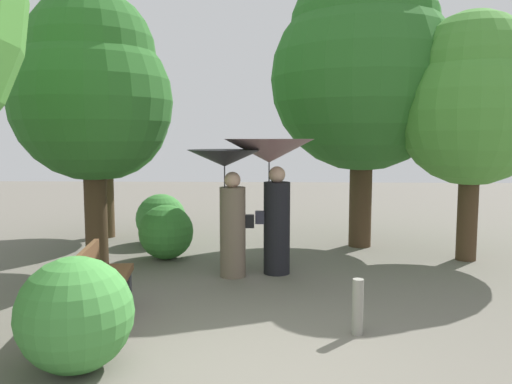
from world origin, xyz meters
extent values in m
plane|color=#6B665B|center=(0.00, 0.00, 0.00)|extent=(40.00, 40.00, 0.00)
cylinder|color=#6B5B4C|center=(-0.34, 3.39, 0.69)|extent=(0.39, 0.39, 1.38)
sphere|color=tan|center=(-0.34, 3.39, 1.49)|extent=(0.25, 0.25, 0.25)
cylinder|color=#333338|center=(-0.45, 3.37, 1.30)|extent=(0.02, 0.02, 0.79)
cone|color=black|center=(-0.45, 3.37, 1.82)|extent=(1.13, 1.13, 0.25)
cube|color=black|center=(-0.08, 3.42, 0.85)|extent=(0.14, 0.10, 0.20)
cylinder|color=black|center=(0.34, 3.59, 0.72)|extent=(0.41, 0.41, 1.44)
sphere|color=tan|center=(0.34, 3.59, 1.55)|extent=(0.26, 0.26, 0.26)
cylinder|color=#333338|center=(0.21, 3.57, 1.34)|extent=(0.02, 0.02, 0.80)
cone|color=gray|center=(0.21, 3.57, 1.92)|extent=(1.39, 1.39, 0.36)
cube|color=#333342|center=(0.07, 3.56, 0.89)|extent=(0.14, 0.10, 0.20)
cylinder|color=#38383D|center=(-1.38, 0.75, 0.22)|extent=(0.06, 0.06, 0.44)
cylinder|color=#38383D|center=(-1.72, 0.70, 0.22)|extent=(0.06, 0.06, 0.44)
cylinder|color=#38383D|center=(-1.56, 2.07, 0.22)|extent=(0.06, 0.06, 0.44)
cylinder|color=#38383D|center=(-1.90, 2.03, 0.22)|extent=(0.06, 0.06, 0.44)
cube|color=brown|center=(-1.64, 1.39, 0.46)|extent=(0.64, 1.55, 0.08)
cube|color=brown|center=(-1.88, 1.35, 0.66)|extent=(0.26, 1.49, 0.35)
cylinder|color=#42301E|center=(-2.61, 3.85, 1.80)|extent=(0.36, 0.36, 3.61)
sphere|color=#2D6B28|center=(-2.61, 3.85, 2.70)|extent=(2.55, 2.55, 2.55)
sphere|color=#2D6B28|center=(-2.61, 3.85, 3.43)|extent=(2.04, 2.04, 2.04)
cylinder|color=#42301E|center=(3.63, 4.60, 1.70)|extent=(0.34, 0.34, 3.40)
sphere|color=#4C9338|center=(3.63, 4.60, 2.55)|extent=(2.50, 2.50, 2.50)
sphere|color=#4C9338|center=(3.63, 4.60, 3.23)|extent=(2.00, 2.00, 2.00)
cylinder|color=#42301E|center=(1.97, 5.67, 2.15)|extent=(0.43, 0.43, 4.31)
sphere|color=#2D6B28|center=(1.97, 5.67, 3.23)|extent=(3.50, 3.50, 3.50)
sphere|color=#2D6B28|center=(1.97, 5.67, 4.09)|extent=(2.80, 2.80, 2.80)
cylinder|color=#4C3823|center=(-3.30, 6.39, 1.74)|extent=(0.35, 0.35, 3.47)
sphere|color=#2D6B28|center=(-3.30, 6.39, 2.60)|extent=(2.75, 2.75, 2.75)
sphere|color=#2D6B28|center=(-3.30, 6.39, 3.30)|extent=(2.20, 2.20, 2.20)
sphere|color=#428C3D|center=(-1.98, 5.77, 0.50)|extent=(1.00, 1.00, 1.00)
sphere|color=#387F33|center=(-1.60, 4.47, 0.48)|extent=(0.96, 0.96, 0.96)
sphere|color=#428C3D|center=(-1.49, 0.14, 0.53)|extent=(1.06, 1.06, 1.06)
cylinder|color=gray|center=(1.21, 1.11, 0.31)|extent=(0.12, 0.12, 0.61)
camera|label=1|loc=(0.32, -4.28, 2.13)|focal=35.93mm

